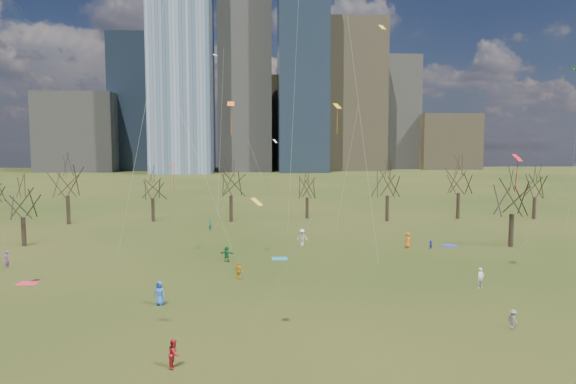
{
  "coord_description": "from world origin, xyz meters",
  "views": [
    {
      "loc": [
        -3.13,
        -38.36,
        11.45
      ],
      "look_at": [
        0.0,
        12.0,
        7.0
      ],
      "focal_mm": 32.0,
      "sensor_mm": 36.0,
      "label": 1
    }
  ],
  "objects": [
    {
      "name": "blanket_navy",
      "position": [
        19.23,
        19.13,
        0.01
      ],
      "size": [
        1.6,
        1.5,
        0.03
      ],
      "primitive_type": "cube",
      "color": "#222CA2",
      "rests_on": "ground"
    },
    {
      "name": "person_5",
      "position": [
        -6.12,
        12.31,
        0.8
      ],
      "size": [
        1.55,
        0.81,
        1.6
      ],
      "primitive_type": "imported",
      "rotation": [
        0.0,
        0.0,
        2.9
      ],
      "color": "#166736",
      "rests_on": "ground"
    },
    {
      "name": "person_8",
      "position": [
        16.36,
        17.23,
        0.49
      ],
      "size": [
        0.59,
        0.6,
        0.98
      ],
      "primitive_type": "imported",
      "rotation": [
        0.0,
        0.0,
        5.41
      ],
      "color": "#2A28AE",
      "rests_on": "ground"
    },
    {
      "name": "person_1",
      "position": [
        15.05,
        1.47,
        0.83
      ],
      "size": [
        0.69,
        0.55,
        1.66
      ],
      "primitive_type": "imported",
      "rotation": [
        0.0,
        0.0,
        0.28
      ],
      "color": "silver",
      "rests_on": "ground"
    },
    {
      "name": "downtown_skyline",
      "position": [
        -2.43,
        210.64,
        39.01
      ],
      "size": [
        212.5,
        78.0,
        118.0
      ],
      "color": "slate",
      "rests_on": "ground"
    },
    {
      "name": "blanket_crimson",
      "position": [
        -22.38,
        5.22,
        0.01
      ],
      "size": [
        1.6,
        1.5,
        0.03
      ],
      "primitive_type": "cube",
      "color": "red",
      "rests_on": "ground"
    },
    {
      "name": "person_7",
      "position": [
        -26.68,
        10.75,
        0.86
      ],
      "size": [
        0.48,
        0.67,
        1.71
      ],
      "primitive_type": "imported",
      "rotation": [
        0.0,
        0.0,
        4.59
      ],
      "color": "#79458B",
      "rests_on": "ground"
    },
    {
      "name": "person_3",
      "position": [
        12.96,
        -7.88,
        0.62
      ],
      "size": [
        0.64,
        0.89,
        1.25
      ],
      "primitive_type": "imported",
      "rotation": [
        0.0,
        0.0,
        1.81
      ],
      "color": "slate",
      "rests_on": "ground"
    },
    {
      "name": "person_4",
      "position": [
        -4.67,
        5.25,
        0.75
      ],
      "size": [
        0.92,
        0.85,
        1.51
      ],
      "primitive_type": "imported",
      "rotation": [
        0.0,
        0.0,
        2.45
      ],
      "color": "orange",
      "rests_on": "ground"
    },
    {
      "name": "person_12",
      "position": [
        14.01,
        18.2,
        0.89
      ],
      "size": [
        0.57,
        0.87,
        1.77
      ],
      "primitive_type": "imported",
      "rotation": [
        0.0,
        0.0,
        1.56
      ],
      "color": "orange",
      "rests_on": "ground"
    },
    {
      "name": "ground",
      "position": [
        0.0,
        0.0,
        0.0
      ],
      "size": [
        500.0,
        500.0,
        0.0
      ],
      "primitive_type": "plane",
      "color": "black",
      "rests_on": "ground"
    },
    {
      "name": "kites_airborne",
      "position": [
        4.22,
        12.96,
        12.54
      ],
      "size": [
        63.13,
        52.57,
        30.33
      ],
      "color": "orange",
      "rests_on": "ground"
    },
    {
      "name": "person_2",
      "position": [
        -7.44,
        -12.3,
        0.76
      ],
      "size": [
        0.67,
        0.81,
        1.53
      ],
      "primitive_type": "imported",
      "rotation": [
        0.0,
        0.0,
        1.43
      ],
      "color": "#A7171E",
      "rests_on": "ground"
    },
    {
      "name": "person_9",
      "position": [
        2.17,
        20.37,
        0.95
      ],
      "size": [
        1.35,
        0.94,
        1.91
      ],
      "primitive_type": "imported",
      "rotation": [
        0.0,
        0.0,
        6.08
      ],
      "color": "silver",
      "rests_on": "ground"
    },
    {
      "name": "person_13",
      "position": [
        -9.46,
        31.71,
        0.79
      ],
      "size": [
        0.59,
        0.68,
        1.58
      ],
      "primitive_type": "imported",
      "rotation": [
        0.0,
        0.0,
        2.0
      ],
      "color": "#176B54",
      "rests_on": "ground"
    },
    {
      "name": "person_0",
      "position": [
        -10.17,
        -1.52,
        0.88
      ],
      "size": [
        0.99,
        0.79,
        1.76
      ],
      "primitive_type": "imported",
      "rotation": [
        0.0,
        0.0,
        5.98
      ],
      "color": "blue",
      "rests_on": "ground"
    },
    {
      "name": "blanket_teal",
      "position": [
        -0.77,
        13.37,
        0.01
      ],
      "size": [
        1.6,
        1.5,
        0.03
      ],
      "primitive_type": "cube",
      "color": "teal",
      "rests_on": "ground"
    },
    {
      "name": "bare_tree_row",
      "position": [
        -0.09,
        37.22,
        6.12
      ],
      "size": [
        113.04,
        29.8,
        9.5
      ],
      "color": "black",
      "rests_on": "ground"
    }
  ]
}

